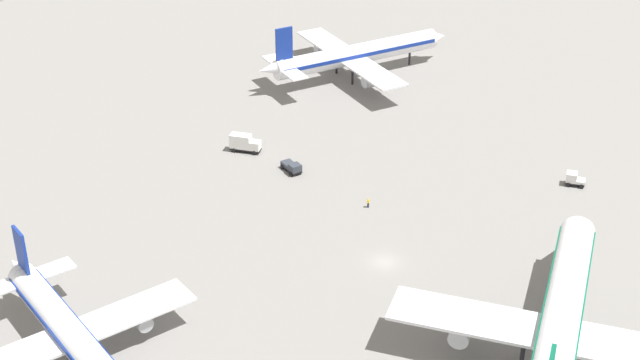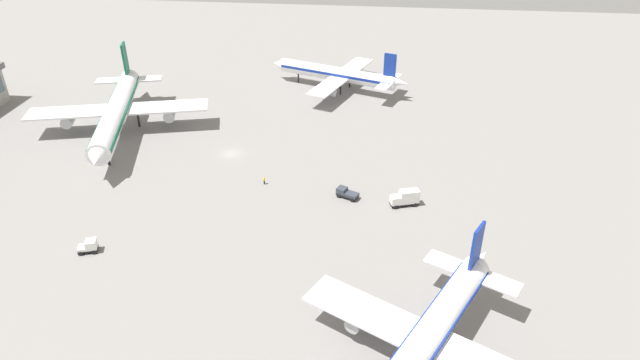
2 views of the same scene
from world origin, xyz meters
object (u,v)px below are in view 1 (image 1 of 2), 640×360
at_px(airplane_distant, 74,339).
at_px(catering_truck, 244,143).
at_px(airplane_taxiing, 560,324).
at_px(ground_crew_worker, 368,203).
at_px(airplane_at_gate, 355,54).
at_px(baggage_tug, 574,179).
at_px(pushback_tractor, 292,167).

distance_m(airplane_distant, catering_truck, 62.71).
relative_size(airplane_taxiing, ground_crew_worker, 31.99).
distance_m(airplane_at_gate, catering_truck, 41.02).
xyz_separation_m(airplane_at_gate, ground_crew_worker, (-45.62, -30.48, -4.25)).
relative_size(baggage_tug, ground_crew_worker, 2.16).
height_order(airplane_distant, catering_truck, airplane_distant).
bearing_deg(catering_truck, pushback_tractor, -25.92).
bearing_deg(baggage_tug, catering_truck, 4.27).
bearing_deg(airplane_at_gate, pushback_tractor, -134.89).
bearing_deg(airplane_taxiing, airplane_at_gate, 32.33).
xyz_separation_m(airplane_taxiing, airplane_distant, (-34.94, 50.80, -1.27)).
relative_size(pushback_tractor, baggage_tug, 1.33).
bearing_deg(airplane_taxiing, catering_truck, 55.56).
relative_size(catering_truck, ground_crew_worker, 3.54).
height_order(catering_truck, baggage_tug, catering_truck).
bearing_deg(ground_crew_worker, catering_truck, -9.04).
bearing_deg(baggage_tug, airplane_taxiing, 90.73).
xyz_separation_m(airplane_distant, baggage_tug, (80.89, -36.36, -3.57)).
bearing_deg(baggage_tug, ground_crew_worker, 28.41).
distance_m(airplane_taxiing, ground_crew_worker, 45.22).
distance_m(pushback_tractor, ground_crew_worker, 17.77).
xyz_separation_m(airplane_taxiing, baggage_tug, (45.95, 14.44, -4.84)).
height_order(airplane_taxiing, catering_truck, airplane_taxiing).
xyz_separation_m(pushback_tractor, baggage_tug, (22.70, -43.22, 0.19)).
height_order(airplane_taxiing, pushback_tractor, airplane_taxiing).
bearing_deg(pushback_tractor, catering_truck, -163.35).
height_order(airplane_distant, pushback_tractor, airplane_distant).
distance_m(airplane_distant, baggage_tug, 88.76).
xyz_separation_m(airplane_at_gate, airplane_distant, (-100.67, -19.85, -0.37)).
xyz_separation_m(airplane_distant, catering_truck, (59.81, 18.62, -3.03)).
distance_m(baggage_tug, ground_crew_worker, 36.47).
xyz_separation_m(airplane_taxiing, catering_truck, (24.86, 69.42, -4.30)).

